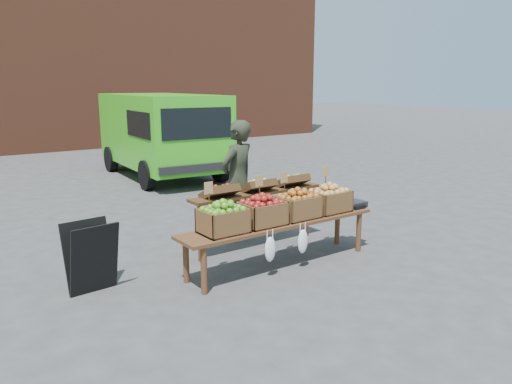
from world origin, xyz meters
TOP-DOWN VIEW (x-y plane):
  - ground at (0.00, 0.00)m, footprint 80.00×80.00m
  - brick_building at (0.00, 15.00)m, footprint 24.00×4.00m
  - delivery_van at (1.40, 6.82)m, footprint 2.38×4.56m
  - vendor at (0.12, 1.63)m, footprint 0.72×0.58m
  - chalkboard_sign at (-2.29, 0.89)m, footprint 0.54×0.33m
  - back_table at (0.03, 1.03)m, footprint 2.10×0.44m
  - display_bench at (-0.15, 0.31)m, footprint 2.70×0.56m
  - crate_golden_apples at (-0.97, 0.31)m, footprint 0.50×0.40m
  - crate_russet_pears at (-0.42, 0.31)m, footprint 0.50×0.40m
  - crate_red_apples at (0.13, 0.31)m, footprint 0.50×0.40m
  - crate_green_apples at (0.68, 0.31)m, footprint 0.50×0.40m
  - weighing_scale at (1.10, 0.31)m, footprint 0.34×0.30m

SIDE VIEW (x-z plane):
  - ground at x=0.00m, z-range 0.00..0.00m
  - display_bench at x=-0.15m, z-range 0.00..0.57m
  - chalkboard_sign at x=-2.29m, z-range 0.00..0.79m
  - back_table at x=0.03m, z-range 0.00..1.04m
  - weighing_scale at x=1.10m, z-range 0.57..0.65m
  - crate_golden_apples at x=-0.97m, z-range 0.57..0.85m
  - crate_russet_pears at x=-0.42m, z-range 0.57..0.85m
  - crate_red_apples at x=0.13m, z-range 0.57..0.85m
  - crate_green_apples at x=0.68m, z-range 0.57..0.85m
  - vendor at x=0.12m, z-range 0.00..1.72m
  - delivery_van at x=1.40m, z-range 0.00..1.98m
  - brick_building at x=0.00m, z-range 0.00..10.00m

